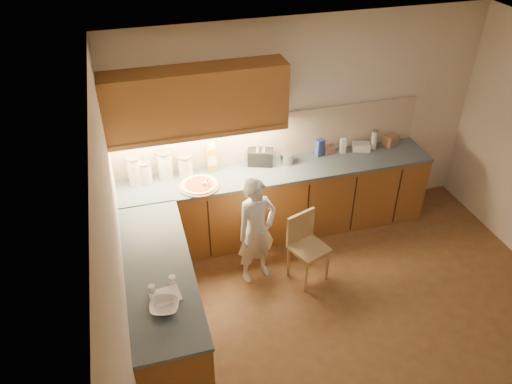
% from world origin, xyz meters
% --- Properties ---
extents(room, '(4.54, 4.50, 2.62)m').
position_xyz_m(room, '(0.00, 0.00, 1.68)').
color(room, brown).
rests_on(room, ground).
extents(l_counter, '(3.77, 2.62, 0.92)m').
position_xyz_m(l_counter, '(-0.92, 1.25, 0.46)').
color(l_counter, '#97602C').
rests_on(l_counter, ground).
extents(backsplash, '(3.75, 0.02, 0.58)m').
position_xyz_m(backsplash, '(-0.38, 1.99, 1.21)').
color(backsplash, beige).
rests_on(backsplash, l_counter).
extents(upper_cabinets, '(1.95, 0.36, 0.73)m').
position_xyz_m(upper_cabinets, '(-1.27, 1.82, 1.85)').
color(upper_cabinets, '#97602C').
rests_on(upper_cabinets, ground).
extents(pizza_on_board, '(0.45, 0.45, 0.18)m').
position_xyz_m(pizza_on_board, '(-1.35, 1.58, 0.94)').
color(pizza_on_board, tan).
rests_on(pizza_on_board, l_counter).
extents(child, '(0.54, 0.43, 1.29)m').
position_xyz_m(child, '(-0.86, 0.98, 0.64)').
color(child, white).
rests_on(child, ground).
extents(wooden_chair, '(0.46, 0.46, 0.81)m').
position_xyz_m(wooden_chair, '(-0.33, 0.86, 0.47)').
color(wooden_chair, tan).
rests_on(wooden_chair, ground).
extents(mixing_bowl, '(0.29, 0.29, 0.06)m').
position_xyz_m(mixing_bowl, '(-1.95, -0.11, 0.95)').
color(mixing_bowl, white).
rests_on(mixing_bowl, l_counter).
extents(canister_a, '(0.17, 0.17, 0.34)m').
position_xyz_m(canister_a, '(-2.01, 1.85, 1.09)').
color(canister_a, silver).
rests_on(canister_a, l_counter).
extents(canister_b, '(0.15, 0.15, 0.26)m').
position_xyz_m(canister_b, '(-1.91, 1.84, 1.05)').
color(canister_b, white).
rests_on(canister_b, l_counter).
extents(canister_c, '(0.18, 0.18, 0.33)m').
position_xyz_m(canister_c, '(-1.67, 1.89, 1.09)').
color(canister_c, white).
rests_on(canister_c, l_counter).
extents(canister_d, '(0.17, 0.17, 0.27)m').
position_xyz_m(canister_d, '(-1.45, 1.84, 1.06)').
color(canister_d, silver).
rests_on(canister_d, l_counter).
extents(oil_jug, '(0.12, 0.09, 0.35)m').
position_xyz_m(oil_jug, '(-1.14, 1.89, 1.08)').
color(oil_jug, gold).
rests_on(oil_jug, l_counter).
extents(toaster, '(0.34, 0.26, 0.19)m').
position_xyz_m(toaster, '(-0.56, 1.87, 1.02)').
color(toaster, black).
rests_on(toaster, l_counter).
extents(steel_pot, '(0.17, 0.17, 0.13)m').
position_xyz_m(steel_pot, '(-0.24, 1.81, 0.99)').
color(steel_pot, '#A6A6AB').
rests_on(steel_pot, l_counter).
extents(blue_box, '(0.13, 0.11, 0.21)m').
position_xyz_m(blue_box, '(0.20, 1.87, 1.03)').
color(blue_box, '#354FA0').
rests_on(blue_box, l_counter).
extents(card_box_a, '(0.15, 0.11, 0.10)m').
position_xyz_m(card_box_a, '(0.33, 1.89, 0.97)').
color(card_box_a, '#A57659').
rests_on(card_box_a, l_counter).
extents(white_bottle, '(0.07, 0.07, 0.19)m').
position_xyz_m(white_bottle, '(0.50, 1.85, 1.02)').
color(white_bottle, white).
rests_on(white_bottle, l_counter).
extents(flat_pack, '(0.25, 0.21, 0.09)m').
position_xyz_m(flat_pack, '(0.75, 1.86, 0.96)').
color(flat_pack, silver).
rests_on(flat_pack, l_counter).
extents(tall_jar, '(0.08, 0.08, 0.26)m').
position_xyz_m(tall_jar, '(0.91, 1.84, 1.05)').
color(tall_jar, silver).
rests_on(tall_jar, l_counter).
extents(card_box_b, '(0.21, 0.19, 0.14)m').
position_xyz_m(card_box_b, '(1.17, 1.87, 0.99)').
color(card_box_b, '#A77B5A').
rests_on(card_box_b, l_counter).
extents(dough_cloth, '(0.27, 0.22, 0.02)m').
position_xyz_m(dough_cloth, '(-1.93, 0.02, 0.93)').
color(dough_cloth, white).
rests_on(dough_cloth, l_counter).
extents(spice_jar_a, '(0.07, 0.07, 0.08)m').
position_xyz_m(spice_jar_a, '(-2.03, 0.10, 0.96)').
color(spice_jar_a, silver).
rests_on(spice_jar_a, l_counter).
extents(spice_jar_b, '(0.07, 0.07, 0.08)m').
position_xyz_m(spice_jar_b, '(-1.85, 0.16, 0.96)').
color(spice_jar_b, white).
rests_on(spice_jar_b, l_counter).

